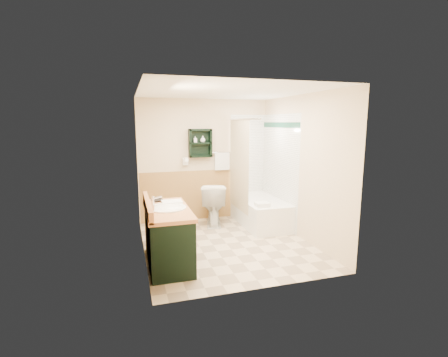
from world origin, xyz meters
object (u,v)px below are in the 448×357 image
(soap_bottle_b, at_px, (203,140))
(wall_shelf, at_px, (200,143))
(toilet, at_px, (213,204))
(soap_bottle_a, at_px, (195,141))
(vanity_book, at_px, (152,194))
(bathtub, at_px, (259,211))
(hair_dryer, at_px, (185,161))
(vanity, at_px, (168,236))

(soap_bottle_b, bearing_deg, wall_shelf, 174.29)
(toilet, distance_m, soap_bottle_a, 1.27)
(wall_shelf, bearing_deg, vanity_book, -127.16)
(bathtub, relative_size, soap_bottle_b, 12.10)
(soap_bottle_a, bearing_deg, hair_dryer, 171.47)
(soap_bottle_b, bearing_deg, hair_dryer, 175.10)
(vanity, relative_size, soap_bottle_a, 10.32)
(toilet, distance_m, vanity_book, 1.70)
(soap_bottle_b, bearing_deg, bathtub, -30.67)
(vanity, bearing_deg, toilet, 55.51)
(vanity, bearing_deg, hair_dryer, 72.61)
(vanity, distance_m, vanity_book, 0.71)
(hair_dryer, xyz_separation_m, vanity_book, (-0.76, -1.42, -0.30))
(bathtub, distance_m, soap_bottle_b, 1.77)
(hair_dryer, relative_size, soap_bottle_a, 1.99)
(vanity, xyz_separation_m, soap_bottle_a, (0.80, 1.87, 1.20))
(vanity, bearing_deg, bathtub, 33.93)
(wall_shelf, bearing_deg, soap_bottle_a, -177.14)
(wall_shelf, distance_m, bathtub, 1.76)
(toilet, bearing_deg, soap_bottle_a, -37.25)
(bathtub, relative_size, vanity_book, 7.01)
(vanity_book, bearing_deg, soap_bottle_b, 43.74)
(wall_shelf, xyz_separation_m, soap_bottle_b, (0.05, -0.01, 0.06))
(wall_shelf, height_order, hair_dryer, wall_shelf)
(bathtub, distance_m, toilet, 0.91)
(soap_bottle_b, bearing_deg, soap_bottle_a, 180.00)
(bathtub, height_order, soap_bottle_b, soap_bottle_b)
(vanity_book, distance_m, soap_bottle_b, 1.92)
(vanity_book, relative_size, soap_bottle_b, 1.73)
(soap_bottle_a, height_order, soap_bottle_b, soap_bottle_b)
(vanity, relative_size, bathtub, 0.83)
(hair_dryer, relative_size, vanity, 0.19)
(bathtub, bearing_deg, hair_dryer, 155.34)
(hair_dryer, xyz_separation_m, soap_bottle_a, (0.20, -0.03, 0.39))
(hair_dryer, bearing_deg, wall_shelf, -4.76)
(vanity, relative_size, vanity_book, 5.82)
(toilet, bearing_deg, wall_shelf, -49.84)
(wall_shelf, height_order, bathtub, wall_shelf)
(bathtub, xyz_separation_m, soap_bottle_a, (-1.12, 0.58, 1.34))
(vanity_book, distance_m, soap_bottle_a, 1.83)
(toilet, relative_size, soap_bottle_a, 6.75)
(vanity, distance_m, soap_bottle_a, 2.36)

